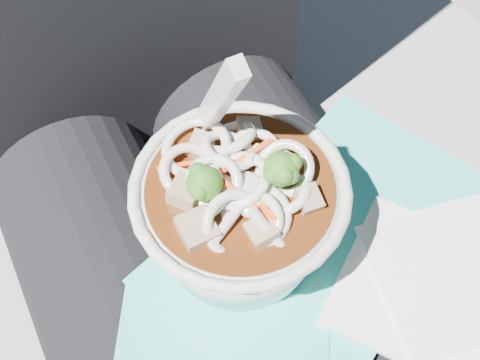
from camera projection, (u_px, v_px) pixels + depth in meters
name	position (u px, v px, depth m)	size (l,w,h in m)	color
stone_ledge	(196.00, 315.00, 0.91)	(1.00, 0.50, 0.45)	gray
lap	(248.00, 332.00, 0.59)	(0.33, 0.48, 0.16)	black
person_body	(203.00, 235.00, 0.61)	(0.34, 0.94, 1.00)	black
plastic_bag	(286.00, 279.00, 0.52)	(0.39, 0.29, 0.01)	#30C9BB
napkins	(435.00, 283.00, 0.51)	(0.18, 0.17, 0.01)	white
udon_bowl	(239.00, 210.00, 0.48)	(0.16, 0.16, 0.20)	silver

